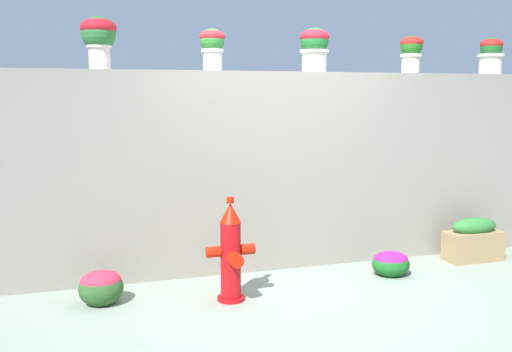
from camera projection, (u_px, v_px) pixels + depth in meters
name	position (u px, v px, depth m)	size (l,w,h in m)	color
ground_plane	(306.00, 299.00, 4.94)	(24.00, 24.00, 0.00)	gray
stone_wall	(268.00, 171.00, 5.80)	(6.09, 0.40, 1.99)	gray
potted_plant_1	(99.00, 36.00, 5.11)	(0.32, 0.32, 0.47)	beige
potted_plant_2	(212.00, 45.00, 5.49)	(0.25, 0.25, 0.41)	silver
potted_plant_3	(314.00, 46.00, 5.77)	(0.30, 0.30, 0.45)	beige
potted_plant_4	(411.00, 51.00, 6.11)	(0.24, 0.24, 0.41)	beige
potted_plant_5	(491.00, 54.00, 6.41)	(0.29, 0.29, 0.42)	silver
fire_hydrant	(231.00, 254.00, 4.85)	(0.42, 0.34, 0.91)	red
flower_bush_left	(391.00, 262.00, 5.58)	(0.38, 0.34, 0.24)	#1B5F22
flower_bush_right	(101.00, 286.00, 4.81)	(0.38, 0.34, 0.30)	#2C5626
planter_box	(473.00, 240.00, 6.07)	(0.62, 0.27, 0.47)	#9F8054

